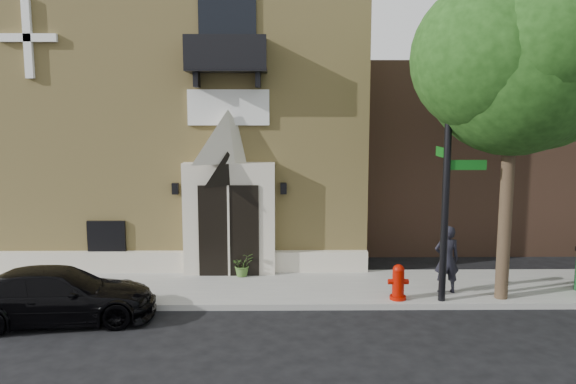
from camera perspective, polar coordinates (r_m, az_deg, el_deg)
name	(u,v)px	position (r m, az deg, el deg)	size (l,w,h in m)	color
ground	(261,311)	(13.91, -2.72, -11.95)	(120.00, 120.00, 0.00)	black
sidewalk	(301,288)	(15.30, 1.28, -9.75)	(42.00, 3.00, 0.15)	gray
church	(188,116)	(21.29, -10.16, 7.63)	(12.20, 11.01, 9.30)	tan
neighbour_building	(572,152)	(24.92, 26.90, 3.63)	(18.00, 8.00, 6.40)	brown
street_tree_left	(517,65)	(14.54, 22.20, 11.86)	(4.97, 4.38, 7.77)	#38281C
black_sedan	(59,295)	(14.03, -22.22, -9.68)	(1.75, 4.32, 1.25)	black
street_sign	(447,169)	(13.98, 15.88, 2.31)	(1.04, 1.04, 6.52)	black
fire_hydrant	(398,282)	(14.35, 11.13, -8.98)	(0.51, 0.41, 0.89)	#930B00
planter	(243,264)	(16.09, -4.63, -7.34)	(0.61, 0.53, 0.68)	#466F2C
pedestrian_near	(447,259)	(15.06, 15.83, -6.59)	(0.64, 0.42, 1.76)	black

